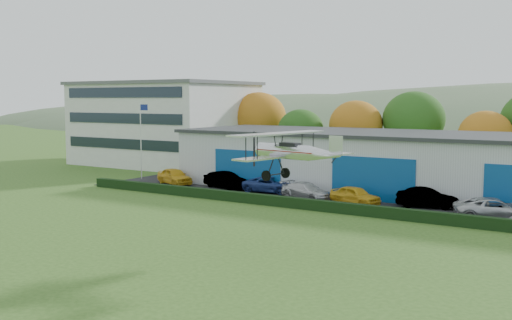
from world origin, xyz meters
The scene contains 16 objects.
ground centered at (0.00, 0.00, 0.00)m, with size 300.00×300.00×0.00m, color #31571B.
apron centered at (3.00, 21.00, 0.03)m, with size 48.00×9.00×0.05m, color black.
hedge centered at (3.00, 16.20, 0.40)m, with size 46.00×0.60×0.80m, color black.
hangar centered at (5.00, 27.98, 2.66)m, with size 40.60×12.60×5.30m.
office_block centered at (-28.00, 35.00, 5.21)m, with size 20.60×15.60×10.40m.
flagpole centered at (-19.88, 22.00, 4.78)m, with size 1.05×0.10×8.00m.
tree_belt centered at (0.85, 40.62, 5.61)m, with size 75.70×13.22×10.12m.
distant_hills centered at (-4.38, 140.00, -13.05)m, with size 430.00×196.00×56.00m.
car_0 centered at (-14.63, 20.86, 0.83)m, with size 1.84×4.57×1.56m, color gold.
car_1 centered at (-8.93, 21.31, 0.82)m, with size 1.63×4.68×1.54m, color gray.
car_2 centered at (-4.18, 21.47, 0.74)m, with size 2.28×4.96×1.38m, color navy.
car_3 centered at (0.07, 20.02, 0.73)m, with size 1.90×4.67×1.36m, color silver.
car_4 centered at (4.42, 19.88, 0.76)m, with size 1.68×4.18×1.42m, color gold.
car_5 centered at (9.62, 21.45, 0.81)m, with size 1.61×4.60×1.52m, color gray.
car_6 centered at (14.79, 19.38, 0.80)m, with size 2.48×5.37×1.49m, color silver.
biplane centered at (7.11, 4.57, 5.53)m, with size 6.01×6.87×2.55m.
Camera 1 is at (22.10, -22.72, 8.22)m, focal length 41.44 mm.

